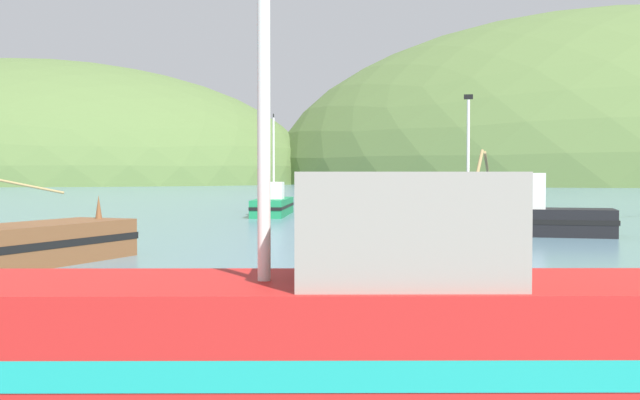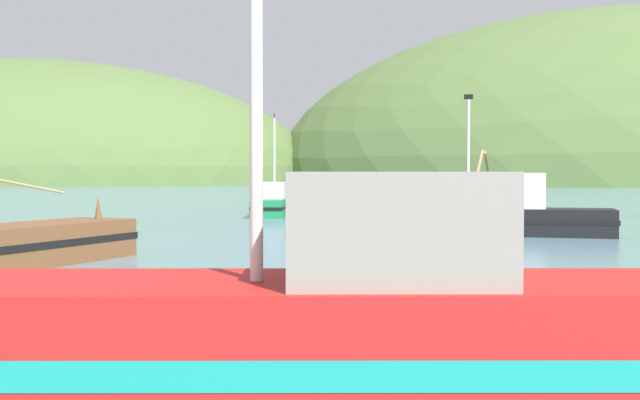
{
  "view_description": "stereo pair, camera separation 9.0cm",
  "coord_description": "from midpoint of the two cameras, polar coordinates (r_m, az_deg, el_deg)",
  "views": [
    {
      "loc": [
        -8.03,
        -0.84,
        2.41
      ],
      "look_at": [
        -3.25,
        29.27,
        1.4
      ],
      "focal_mm": 43.77,
      "sensor_mm": 36.0,
      "label": 1
    },
    {
      "loc": [
        -7.95,
        -0.86,
        2.41
      ],
      "look_at": [
        -3.25,
        29.27,
        1.4
      ],
      "focal_mm": 43.77,
      "sensor_mm": 36.0,
      "label": 2
    }
  ],
  "objects": [
    {
      "name": "hill_far_right",
      "position": [
        228.52,
        21.73,
        1.16
      ],
      "size": [
        196.06,
        156.85,
        91.0
      ],
      "primitive_type": "ellipsoid",
      "color": "#516B38",
      "rests_on": "ground"
    },
    {
      "name": "hill_mid_left",
      "position": [
        210.99,
        -19.89,
        1.13
      ],
      "size": [
        142.09,
        113.67,
        61.61
      ],
      "primitive_type": "ellipsoid",
      "color": "#516B38",
      "rests_on": "ground"
    },
    {
      "name": "fishing_boat_black",
      "position": [
        31.85,
        12.12,
        -1.04
      ],
      "size": [
        10.12,
        15.2,
        5.61
      ],
      "rotation": [
        0.0,
        0.0,
        2.73
      ],
      "color": "black",
      "rests_on": "ground"
    },
    {
      "name": "fishing_boat_green",
      "position": [
        45.84,
        -3.53,
        -0.35
      ],
      "size": [
        3.35,
        7.99,
        5.98
      ],
      "rotation": [
        0.0,
        0.0,
        1.36
      ],
      "color": "#197A47",
      "rests_on": "ground"
    },
    {
      "name": "fishing_boat_red",
      "position": [
        7.29,
        -0.46,
        -10.48
      ],
      "size": [
        9.98,
        3.35,
        6.52
      ],
      "rotation": [
        0.0,
        0.0,
        2.99
      ],
      "color": "red",
      "rests_on": "ground"
    }
  ]
}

